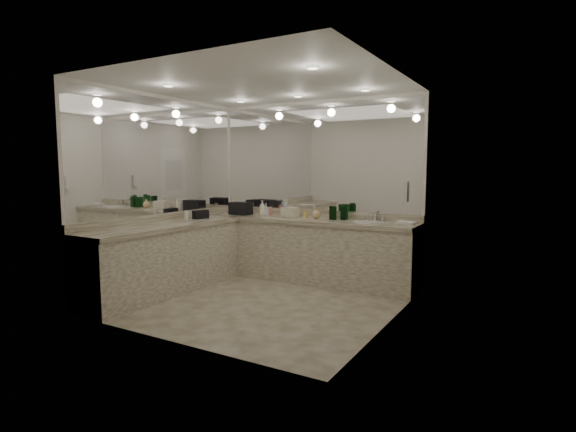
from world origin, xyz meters
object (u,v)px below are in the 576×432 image
Objects in this scene: sink at (370,223)px; cream_cosmetic_case at (290,212)px; soap_bottle_b at (266,209)px; soap_bottle_c at (316,213)px; wall_phone at (406,192)px; hand_towel at (406,223)px; black_toiletry_bag at (241,209)px; soap_bottle_a at (262,208)px.

cream_cosmetic_case reaches higher than sink.
soap_bottle_b is 0.83m from soap_bottle_c.
sink is 1.83× the size of wall_phone.
hand_towel is at bearing 3.64° from sink.
black_toiletry_bag is (-2.07, -0.06, 0.10)m from sink.
cream_cosmetic_case is 0.42m from soap_bottle_b.
wall_phone is 1.27× the size of soap_bottle_b.
soap_bottle_a reaches higher than soap_bottle_c.
wall_phone reaches higher than soap_bottle_c.
soap_bottle_c is at bearing 175.61° from sink.
cream_cosmetic_case is at bearing 5.43° from black_toiletry_bag.
soap_bottle_b is (0.03, 0.06, -0.02)m from soap_bottle_a.
black_toiletry_bag is 1.25m from soap_bottle_c.
wall_phone is at bearing -11.60° from soap_bottle_a.
soap_bottle_c is (-0.82, 0.06, 0.09)m from sink.
hand_towel is 0.95× the size of soap_bottle_a.
cream_cosmetic_case is 1.08× the size of hand_towel.
hand_towel is 1.18× the size of soap_bottle_b.
soap_bottle_a reaches higher than hand_towel.
soap_bottle_a is 0.07m from soap_bottle_b.
soap_bottle_b is (-1.65, 0.03, 0.10)m from sink.
sink is 2.07m from black_toiletry_bag.
soap_bottle_a reaches higher than cream_cosmetic_case.
soap_bottle_c is at bearing 2.46° from soap_bottle_b.
wall_phone is 1.49× the size of soap_bottle_c.
hand_towel is (1.71, 0.01, -0.05)m from cream_cosmetic_case.
soap_bottle_b is at bearing 11.40° from black_toiletry_bag.
soap_bottle_c is (0.83, 0.04, -0.01)m from soap_bottle_b.
hand_towel is (2.55, 0.09, -0.07)m from black_toiletry_bag.
cream_cosmetic_case is 1.27× the size of soap_bottle_b.
cream_cosmetic_case is (-1.23, 0.02, 0.07)m from sink.
wall_phone is at bearing -6.01° from cream_cosmetic_case.
soap_bottle_b is (0.41, 0.08, 0.00)m from black_toiletry_bag.
black_toiletry_bag reaches higher than soap_bottle_c.
soap_bottle_b reaches higher than cream_cosmetic_case.
cream_cosmetic_case is at bearing -174.50° from soap_bottle_c.
soap_bottle_c is (0.41, 0.04, 0.01)m from cream_cosmetic_case.
soap_bottle_a is 1.24× the size of soap_bottle_b.
cream_cosmetic_case is (0.83, 0.08, -0.02)m from black_toiletry_bag.
sink is at bearing 140.43° from wall_phone.
sink is 1.66m from soap_bottle_b.
wall_phone is 0.74× the size of black_toiletry_bag.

